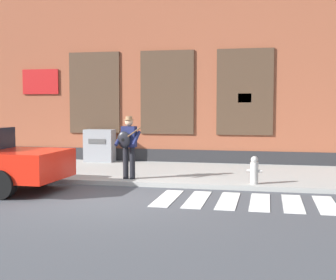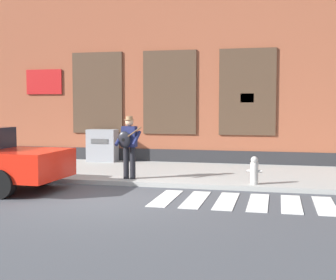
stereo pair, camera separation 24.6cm
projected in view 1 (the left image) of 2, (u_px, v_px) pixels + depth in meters
The scene contains 7 objects.
ground_plane at pixel (109, 200), 10.37m from camera, with size 160.00×160.00×0.00m, color #424449.
sidewalk at pixel (152, 172), 14.16m from camera, with size 28.00×4.40×0.12m.
building_backdrop at pixel (178, 62), 17.98m from camera, with size 28.00×4.06×7.46m.
crosswalk at pixel (276, 203), 10.00m from camera, with size 5.20×1.90×0.01m.
busker at pixel (128, 143), 12.42m from camera, with size 0.71×0.55×1.68m.
utility_box at pixel (100, 146), 16.30m from camera, with size 1.03×0.55×1.12m.
fire_hydrant at pixel (254, 170), 11.68m from camera, with size 0.38×0.20×0.70m.
Camera 1 is at (3.42, -9.74, 2.10)m, focal length 50.00 mm.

